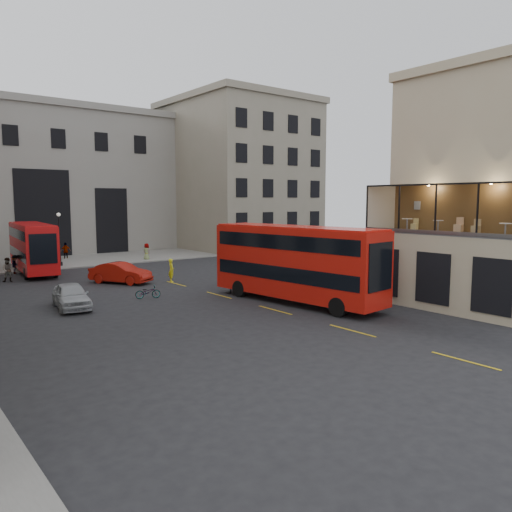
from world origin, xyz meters
TOP-DOWN VIEW (x-y plane):
  - ground at (0.00, 0.00)m, footprint 140.00×140.00m
  - host_building_main at (9.95, 0.00)m, footprint 7.26×11.40m
  - host_frontage at (6.50, 0.00)m, footprint 3.00×11.00m
  - cafe_floor at (6.50, 0.00)m, footprint 3.00×10.00m
  - gateway at (-5.00, 47.99)m, footprint 35.00×10.60m
  - building_right at (20.00, 39.97)m, footprint 16.60×18.60m
  - pavement_far at (-6.00, 38.00)m, footprint 40.00×12.00m
  - traffic_light_near at (-1.00, 12.00)m, footprint 0.16×0.20m
  - street_lamp_b at (-6.00, 34.00)m, footprint 0.36×0.36m
  - bus_near at (0.50, 6.94)m, footprint 4.07×12.52m
  - bus_far at (-9.20, 31.28)m, footprint 3.66×11.39m
  - car_a at (-11.37, 14.05)m, footprint 2.48×4.77m
  - car_b at (-5.28, 21.04)m, footprint 4.11×5.12m
  - bicycle at (-6.34, 14.02)m, footprint 1.74×1.09m
  - cyclist at (-1.79, 19.15)m, footprint 0.61×0.78m
  - pedestrian_a at (-12.12, 27.21)m, footprint 1.16×1.05m
  - pedestrian_b at (-10.64, 31.69)m, footprint 1.09×1.25m
  - pedestrian_c at (-3.61, 40.00)m, footprint 1.11×0.49m
  - pedestrian_d at (3.10, 33.74)m, footprint 0.81×1.03m
  - cafe_table_near at (5.37, -3.85)m, footprint 0.60×0.60m
  - cafe_table_mid at (5.93, 0.38)m, footprint 0.61×0.61m
  - cafe_table_far at (5.69, 2.37)m, footprint 0.65×0.65m
  - cafe_chair_b at (7.24, -1.27)m, footprint 0.44×0.44m
  - cafe_chair_c at (7.43, -0.07)m, footprint 0.51×0.51m
  - cafe_chair_d at (7.66, 3.17)m, footprint 0.40×0.40m

SIDE VIEW (x-z plane):
  - ground at x=0.00m, z-range 0.00..0.00m
  - pavement_far at x=-6.00m, z-range 0.00..0.12m
  - bicycle at x=-6.34m, z-range 0.00..0.86m
  - car_a at x=-11.37m, z-range 0.00..1.55m
  - car_b at x=-5.28m, z-range 0.00..1.63m
  - pedestrian_b at x=-10.64m, z-range 0.00..1.68m
  - pedestrian_d at x=3.10m, z-range 0.00..1.86m
  - pedestrian_c at x=-3.61m, z-range 0.00..1.88m
  - cyclist at x=-1.79m, z-range 0.00..1.88m
  - pedestrian_a at x=-12.12m, z-range 0.00..1.96m
  - host_frontage at x=6.50m, z-range 0.00..4.50m
  - street_lamp_b at x=-6.00m, z-range -0.27..5.06m
  - traffic_light_near at x=-1.00m, z-range 0.52..4.32m
  - bus_far at x=-9.20m, z-range 0.28..4.74m
  - bus_near at x=0.50m, z-range 0.30..5.21m
  - cafe_floor at x=6.50m, z-range 4.50..4.60m
  - cafe_chair_d at x=7.66m, z-range 4.45..5.21m
  - cafe_chair_b at x=7.24m, z-range 4.43..5.28m
  - cafe_chair_c at x=7.43m, z-range 4.42..5.33m
  - cafe_table_near at x=5.37m, z-range 4.72..5.48m
  - cafe_table_mid at x=5.93m, z-range 4.72..5.48m
  - cafe_table_far at x=5.69m, z-range 4.73..5.54m
  - host_building_main at x=9.95m, z-range 0.24..15.34m
  - gateway at x=-5.00m, z-range 0.39..18.39m
  - building_right at x=20.00m, z-range 0.39..20.39m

